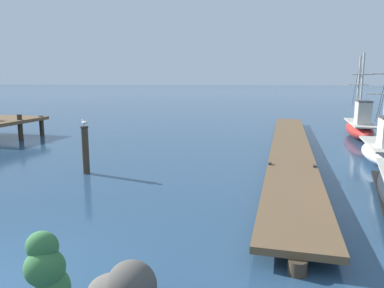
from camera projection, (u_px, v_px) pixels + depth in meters
floating_dock at (290, 146)px, 17.94m from camera, size 3.77×23.67×0.53m
fishing_boat_0 at (360, 126)px, 22.63m from camera, size 2.02×6.64×5.19m
mooring_piling at (85, 149)px, 13.97m from camera, size 0.30×0.30×1.84m
perched_seagull at (84, 122)px, 13.79m from camera, size 0.32×0.29×0.27m
shore_rock_near_right at (125, 287)px, 5.87m from camera, size 1.39×1.12×0.78m
coastal_shrub at (47, 272)px, 5.26m from camera, size 0.64×0.56×1.47m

